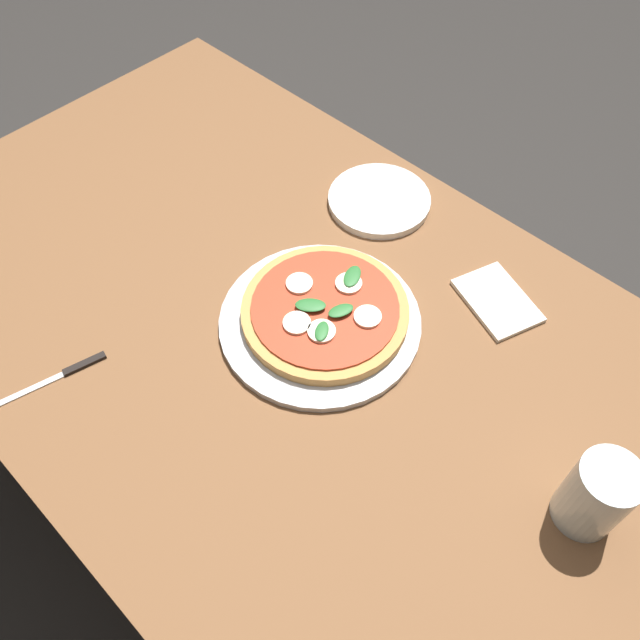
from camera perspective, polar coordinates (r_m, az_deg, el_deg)
ground_plane at (r=1.67m, az=-2.33°, el=-15.26°), size 6.00×6.00×0.00m
dining_table at (r=1.10m, az=-3.44°, el=-3.00°), size 1.39×0.84×0.75m
serving_tray at (r=0.99m, az=-0.00°, el=-0.14°), size 0.31×0.31×0.01m
pizza at (r=0.98m, az=0.45°, el=0.82°), size 0.25×0.25×0.03m
plate_white at (r=1.17m, az=5.17°, el=10.36°), size 0.18×0.18×0.01m
napkin at (r=1.06m, az=15.18°, el=1.64°), size 0.15×0.13×0.01m
knife at (r=1.02m, az=-21.62°, el=-4.47°), size 0.06×0.18×0.01m
glass_cup at (r=0.87m, az=22.92°, el=-13.87°), size 0.08×0.08×0.12m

